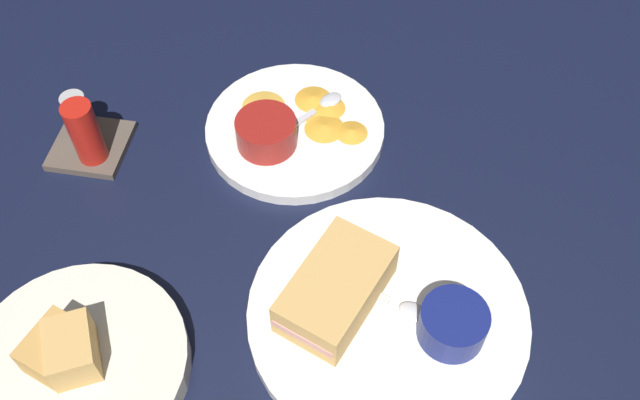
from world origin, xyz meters
TOP-DOWN VIEW (x-y plane):
  - ground_plane at (0.00, 0.00)cm, footprint 110.00×110.00cm
  - plate_sandwich_main at (-9.33, -9.20)cm, footprint 29.61×29.61cm
  - sandwich_half_near at (-8.98, -3.59)cm, footprint 14.90×11.84cm
  - ramekin_dark_sauce at (-10.78, -15.71)cm, footprint 6.91×6.91cm
  - spoon_by_dark_ramekin at (-8.77, -10.57)cm, footprint 4.98×9.72cm
  - plate_chips_companion at (14.67, 5.35)cm, footprint 22.66×22.66cm
  - ramekin_light_gravy at (11.28, 8.18)cm, footprint 7.44×7.44cm
  - spoon_by_gravy_ramekin at (18.47, 2.35)cm, footprint 8.66×7.28cm
  - plantain_chip_scatter at (17.03, 3.85)cm, footprint 11.73×17.36cm
  - bread_basket_rear at (-20.46, 20.52)cm, footprint 21.88×21.88cm
  - condiment_caddy at (7.59, 29.94)cm, footprint 9.00×9.00cm

SIDE VIEW (x-z plane):
  - ground_plane at x=0.00cm, z-range -3.00..0.00cm
  - plate_sandwich_main at x=-9.33cm, z-range 0.00..1.60cm
  - plate_chips_companion at x=14.67cm, z-range 0.00..1.60cm
  - plantain_chip_scatter at x=17.03cm, z-range 1.60..2.20cm
  - bread_basket_rear at x=-20.46cm, z-range -1.64..5.56cm
  - spoon_by_dark_ramekin at x=-8.77cm, z-range 1.56..2.36cm
  - spoon_by_gravy_ramekin at x=18.47cm, z-range 1.56..2.36cm
  - condiment_caddy at x=7.59cm, z-range -1.34..8.16cm
  - ramekin_light_gravy at x=11.28cm, z-range 1.74..5.61cm
  - ramekin_dark_sauce at x=-10.78cm, z-range 1.75..5.80cm
  - sandwich_half_near at x=-8.98cm, z-range 1.60..6.40cm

